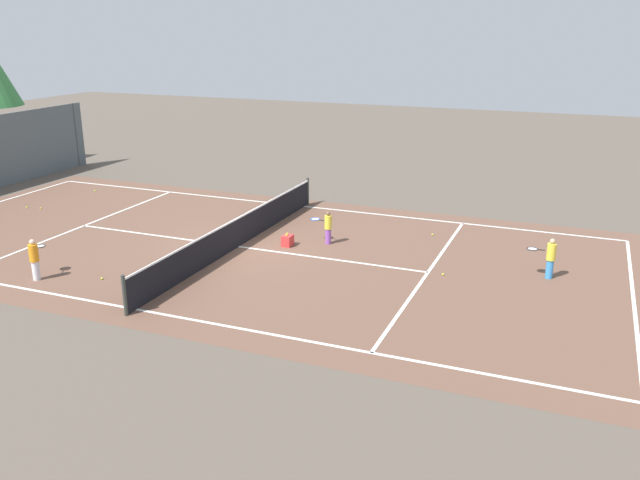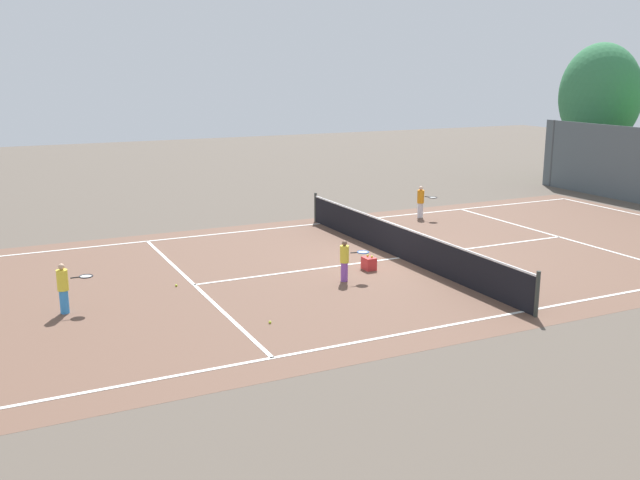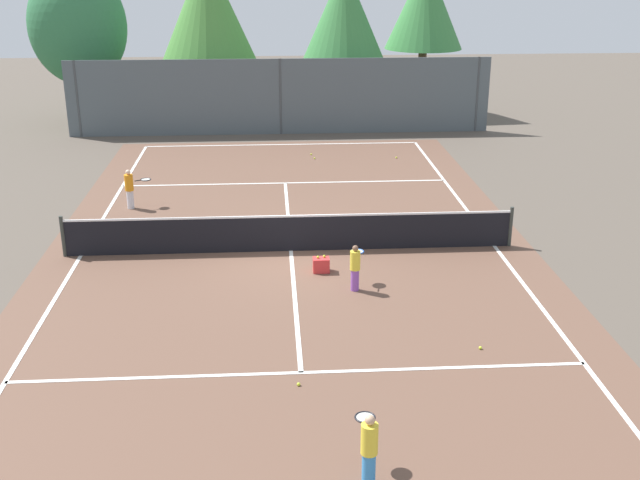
% 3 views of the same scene
% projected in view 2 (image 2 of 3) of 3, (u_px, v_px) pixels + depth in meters
% --- Properties ---
extents(ground_plane, '(80.00, 80.00, 0.00)m').
position_uv_depth(ground_plane, '(399.00, 258.00, 21.71)').
color(ground_plane, brown).
extents(court_surface, '(13.00, 25.00, 0.01)m').
position_uv_depth(court_surface, '(399.00, 258.00, 21.71)').
color(court_surface, brown).
rests_on(court_surface, ground_plane).
extents(tennis_net, '(11.90, 0.10, 1.10)m').
position_uv_depth(tennis_net, '(400.00, 242.00, 21.59)').
color(tennis_net, '#333833').
rests_on(tennis_net, ground_plane).
extents(tree_0, '(4.35, 3.58, 6.89)m').
position_uv_depth(tree_0, '(600.00, 96.00, 35.88)').
color(tree_0, brown).
rests_on(tree_0, ground_plane).
extents(player_0, '(0.83, 0.58, 1.23)m').
position_uv_depth(player_0, '(421.00, 201.00, 27.45)').
color(player_0, silver).
rests_on(player_0, ground_plane).
extents(player_1, '(0.33, 0.82, 1.21)m').
position_uv_depth(player_1, '(64.00, 287.00, 16.66)').
color(player_1, '#388CD8').
rests_on(player_1, ground_plane).
extents(player_2, '(0.42, 0.82, 1.13)m').
position_uv_depth(player_2, '(346.00, 260.00, 19.21)').
color(player_2, purple).
rests_on(player_2, ground_plane).
extents(ball_crate, '(0.40, 0.30, 0.43)m').
position_uv_depth(ball_crate, '(369.00, 263.00, 20.42)').
color(ball_crate, red).
rests_on(ball_crate, ground_plane).
extents(tennis_ball_0, '(0.07, 0.07, 0.07)m').
position_uv_depth(tennis_ball_0, '(391.00, 224.00, 26.24)').
color(tennis_ball_0, '#CCE533').
rests_on(tennis_ball_0, ground_plane).
extents(tennis_ball_3, '(0.07, 0.07, 0.07)m').
position_uv_depth(tennis_ball_3, '(270.00, 322.00, 16.10)').
color(tennis_ball_3, '#CCE533').
rests_on(tennis_ball_3, ground_plane).
extents(tennis_ball_4, '(0.07, 0.07, 0.07)m').
position_uv_depth(tennis_ball_4, '(176.00, 285.00, 18.84)').
color(tennis_ball_4, '#CCE533').
rests_on(tennis_ball_4, ground_plane).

